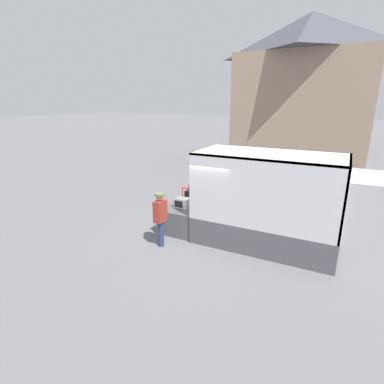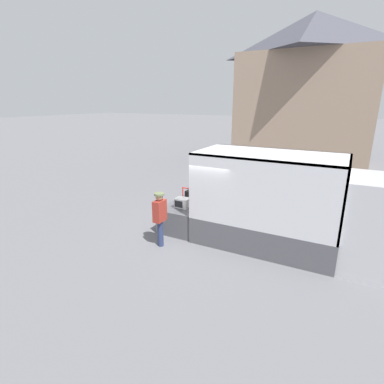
% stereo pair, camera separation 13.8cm
% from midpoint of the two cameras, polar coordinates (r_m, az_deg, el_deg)
% --- Properties ---
extents(ground_plane, '(160.00, 160.00, 0.00)m').
position_cam_midpoint_polar(ground_plane, '(10.46, 1.83, -7.29)').
color(ground_plane, slate).
extents(box_truck, '(6.30, 2.10, 2.85)m').
position_cam_midpoint_polar(box_truck, '(9.24, 23.51, -5.41)').
color(box_truck, '#B2B2B7').
rests_on(box_truck, ground).
extents(tailgate_deck, '(1.30, 2.00, 0.84)m').
position_cam_midpoint_polar(tailgate_deck, '(10.56, -1.33, -4.54)').
color(tailgate_deck, '#4C4C51').
rests_on(tailgate_deck, ground).
extents(microwave, '(0.46, 0.37, 0.32)m').
position_cam_midpoint_polar(microwave, '(10.10, -2.24, -2.07)').
color(microwave, white).
rests_on(microwave, tailgate_deck).
extents(portable_generator, '(0.74, 0.53, 0.53)m').
position_cam_midpoint_polar(portable_generator, '(10.72, 0.23, -0.70)').
color(portable_generator, black).
rests_on(portable_generator, tailgate_deck).
extents(worker_person, '(0.31, 0.44, 1.70)m').
position_cam_midpoint_polar(worker_person, '(9.04, -6.50, -4.24)').
color(worker_person, navy).
rests_on(worker_person, ground).
extents(house_backdrop, '(8.21, 7.01, 9.51)m').
position_cam_midpoint_polar(house_backdrop, '(21.76, 20.61, 17.41)').
color(house_backdrop, gray).
rests_on(house_backdrop, ground).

